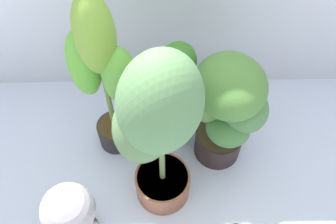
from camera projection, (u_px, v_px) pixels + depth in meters
The scene contains 6 objects.
ground_plane at pixel (168, 209), 1.84m from camera, with size 8.00×8.00×0.00m, color silver.
potted_plant_back_left at pixel (103, 73), 1.61m from camera, with size 0.33×0.22×1.00m.
potted_plant_back_right at pixel (227, 106), 1.69m from camera, with size 0.45×0.45×0.70m.
potted_plant_back_center at pixel (176, 92), 1.82m from camera, with size 0.35×0.28×0.67m.
potted_plant_center at pixel (156, 127), 1.42m from camera, with size 0.47×0.44×0.99m.
floor_fan at pixel (69, 212), 1.54m from camera, with size 0.26×0.26×0.43m.
Camera 1 is at (-0.01, -0.67, 1.79)m, focal length 39.04 mm.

